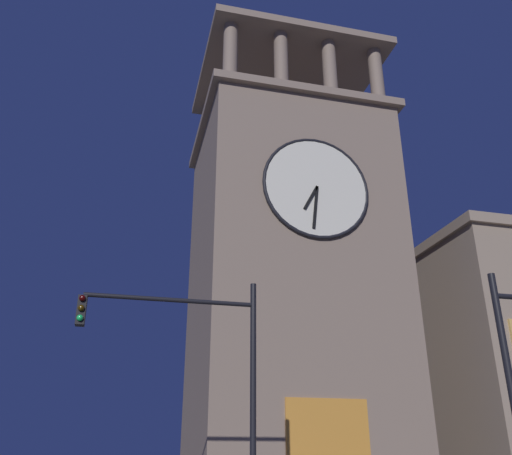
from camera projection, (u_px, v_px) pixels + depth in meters
name	position (u px, v px, depth m)	size (l,w,h in m)	color
clocktower	(291.00, 287.00, 25.91)	(9.42, 8.65, 24.67)	gray
traffic_signal_mid	(198.00, 361.00, 13.84)	(4.63, 0.41, 6.37)	black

